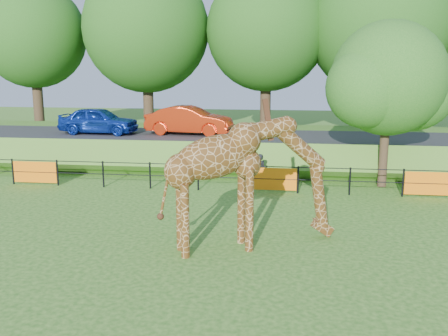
% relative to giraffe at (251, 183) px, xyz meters
% --- Properties ---
extents(ground, '(90.00, 90.00, 0.00)m').
position_rel_giraffe_xyz_m(ground, '(-2.60, -1.92, -1.82)').
color(ground, '#245C17').
rests_on(ground, ground).
extents(giraffe, '(5.03, 2.96, 3.65)m').
position_rel_giraffe_xyz_m(giraffe, '(0.00, 0.00, 0.00)').
color(giraffe, '#543111').
rests_on(giraffe, ground).
extents(perimeter_fence, '(28.07, 0.10, 1.10)m').
position_rel_giraffe_xyz_m(perimeter_fence, '(-2.60, 6.08, -1.27)').
color(perimeter_fence, black).
rests_on(perimeter_fence, ground).
extents(embankment, '(40.00, 9.00, 1.30)m').
position_rel_giraffe_xyz_m(embankment, '(-2.60, 13.58, -1.17)').
color(embankment, '#245C17').
rests_on(embankment, ground).
extents(road, '(40.00, 5.00, 0.12)m').
position_rel_giraffe_xyz_m(road, '(-2.60, 12.08, -0.46)').
color(road, '#29292C').
rests_on(road, embankment).
extents(car_blue, '(4.20, 1.87, 1.40)m').
position_rel_giraffe_xyz_m(car_blue, '(-8.93, 11.78, 0.30)').
color(car_blue, '#1539B0').
rests_on(car_blue, road).
extents(car_red, '(4.63, 2.06, 1.47)m').
position_rel_giraffe_xyz_m(car_red, '(-4.15, 12.11, 0.33)').
color(car_red, red).
rests_on(car_red, road).
extents(visitor, '(0.61, 0.52, 1.42)m').
position_rel_giraffe_xyz_m(visitor, '(-0.17, 6.85, -1.12)').
color(visitor, black).
rests_on(visitor, ground).
extents(tree_east, '(5.40, 4.71, 6.76)m').
position_rel_giraffe_xyz_m(tree_east, '(5.00, 7.71, 2.46)').
color(tree_east, '#362618').
rests_on(tree_east, ground).
extents(bg_tree_line, '(37.30, 8.80, 11.82)m').
position_rel_giraffe_xyz_m(bg_tree_line, '(-0.71, 20.08, 5.37)').
color(bg_tree_line, '#362618').
rests_on(bg_tree_line, ground).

